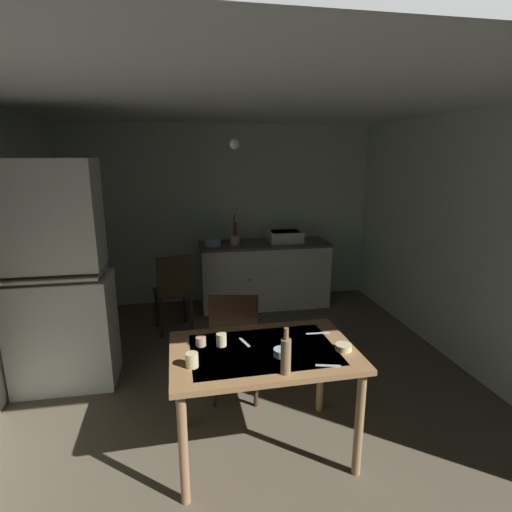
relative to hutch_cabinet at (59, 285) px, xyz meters
The scene contains 23 objects.
ground_plane 1.86m from the hutch_cabinet, ahead, with size 5.09×5.09×0.00m, color brown.
wall_back 2.55m from the hutch_cabinet, 50.65° to the left, with size 4.19×0.10×2.40m, color beige.
wall_right 3.71m from the hutch_cabinet, ahead, with size 0.10×4.18×2.40m, color beige.
ceiling_slab 2.22m from the hutch_cabinet, ahead, with size 4.19×4.18×0.10m, color silver.
hutch_cabinet is the anchor object (origin of this frame).
counter_cabinet 2.69m from the hutch_cabinet, 36.96° to the left, with size 1.72×0.64×0.87m.
sink_basin 2.87m from the hutch_cabinet, 33.59° to the left, with size 0.44×0.34×0.15m.
hand_pump 2.38m from the hutch_cabinet, 43.44° to the left, with size 0.05×0.27×0.39m.
mixing_bowl_counter 2.09m from the hutch_cabinet, 47.33° to the left, with size 0.21×0.21×0.09m, color #9EB2C6.
stoneware_crock 2.32m from the hutch_cabinet, 42.25° to the left, with size 0.13×0.13×0.11m, color beige.
dining_table 1.94m from the hutch_cabinet, 36.62° to the right, with size 1.22×0.81×0.76m.
chair_far_side 1.59m from the hutch_cabinet, 20.15° to the right, with size 0.47×0.47×0.96m.
chair_by_counter 1.35m from the hutch_cabinet, 44.32° to the left, with size 0.47×0.47×0.93m.
serving_bowl_wide 2.41m from the hutch_cabinet, 31.31° to the right, with size 0.11×0.11×0.04m, color beige.
soup_bowl_small 2.07m from the hutch_cabinet, 37.37° to the right, with size 0.11×0.11×0.05m, color #9EB2C6.
mug_dark 1.66m from the hutch_cabinet, 39.28° to the right, with size 0.07×0.07×0.09m, color beige.
teacup_mint 1.69m from the hutch_cabinet, 49.88° to the right, with size 0.08×0.08×0.09m, color beige.
mug_tall 1.55m from the hutch_cabinet, 41.70° to the right, with size 0.07×0.07×0.06m, color tan.
glass_bottle 2.18m from the hutch_cabinet, 42.13° to the right, with size 0.06×0.06×0.28m.
table_knife 2.21m from the hutch_cabinet, 26.59° to the right, with size 0.17×0.02×0.01m, color silver.
teaspoon_near_bowl 2.37m from the hutch_cabinet, 37.11° to the right, with size 0.15×0.02×0.01m, color beige.
teaspoon_by_cup 1.78m from the hutch_cabinet, 35.68° to the right, with size 0.14×0.02×0.01m, color beige.
pendant_bulb 1.90m from the hutch_cabinet, 10.66° to the right, with size 0.08×0.08×0.08m, color #F9EFCC.
Camera 1 is at (-0.53, -3.31, 1.98)m, focal length 27.71 mm.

